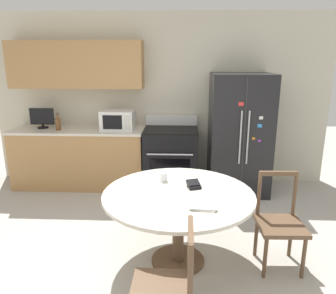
{
  "coord_description": "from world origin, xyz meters",
  "views": [
    {
      "loc": [
        0.36,
        -2.47,
        1.96
      ],
      "look_at": [
        0.2,
        1.15,
        0.95
      ],
      "focal_mm": 35.0,
      "sensor_mm": 36.0,
      "label": 1
    }
  ],
  "objects_px": {
    "dining_chair_right": "(280,224)",
    "wallet": "(194,185)",
    "oven_range": "(171,158)",
    "counter_bottle": "(58,124)",
    "countertop_tv": "(42,117)",
    "candle_glass": "(164,178)",
    "refrigerator": "(239,134)",
    "dining_chair_near": "(166,290)",
    "microwave": "(118,120)"
  },
  "relations": [
    {
      "from": "oven_range",
      "to": "wallet",
      "type": "bearing_deg",
      "value": -80.89
    },
    {
      "from": "dining_chair_right",
      "to": "candle_glass",
      "type": "xyz_separation_m",
      "value": [
        -1.11,
        0.29,
        0.33
      ]
    },
    {
      "from": "countertop_tv",
      "to": "candle_glass",
      "type": "height_order",
      "value": "countertop_tv"
    },
    {
      "from": "candle_glass",
      "to": "counter_bottle",
      "type": "bearing_deg",
      "value": 136.71
    },
    {
      "from": "oven_range",
      "to": "countertop_tv",
      "type": "bearing_deg",
      "value": 178.11
    },
    {
      "from": "oven_range",
      "to": "wallet",
      "type": "relative_size",
      "value": 6.84
    },
    {
      "from": "countertop_tv",
      "to": "dining_chair_near",
      "type": "xyz_separation_m",
      "value": [
        2.03,
        -2.93,
        -0.63
      ]
    },
    {
      "from": "microwave",
      "to": "countertop_tv",
      "type": "bearing_deg",
      "value": 177.77
    },
    {
      "from": "oven_range",
      "to": "microwave",
      "type": "xyz_separation_m",
      "value": [
        -0.79,
        0.02,
        0.58
      ]
    },
    {
      "from": "counter_bottle",
      "to": "candle_glass",
      "type": "distance_m",
      "value": 2.28
    },
    {
      "from": "dining_chair_right",
      "to": "wallet",
      "type": "bearing_deg",
      "value": -10.82
    },
    {
      "from": "countertop_tv",
      "to": "dining_chair_near",
      "type": "relative_size",
      "value": 0.4
    },
    {
      "from": "oven_range",
      "to": "candle_glass",
      "type": "bearing_deg",
      "value": -90.45
    },
    {
      "from": "refrigerator",
      "to": "countertop_tv",
      "type": "distance_m",
      "value": 2.96
    },
    {
      "from": "refrigerator",
      "to": "dining_chair_right",
      "type": "relative_size",
      "value": 1.92
    },
    {
      "from": "oven_range",
      "to": "dining_chair_near",
      "type": "xyz_separation_m",
      "value": [
        0.07,
        -2.87,
        -0.03
      ]
    },
    {
      "from": "oven_range",
      "to": "counter_bottle",
      "type": "distance_m",
      "value": 1.75
    },
    {
      "from": "refrigerator",
      "to": "microwave",
      "type": "distance_m",
      "value": 1.8
    },
    {
      "from": "dining_chair_right",
      "to": "oven_range",
      "type": "bearing_deg",
      "value": -61.61
    },
    {
      "from": "refrigerator",
      "to": "counter_bottle",
      "type": "bearing_deg",
      "value": -179.83
    },
    {
      "from": "oven_range",
      "to": "microwave",
      "type": "distance_m",
      "value": 0.98
    },
    {
      "from": "refrigerator",
      "to": "countertop_tv",
      "type": "height_order",
      "value": "refrigerator"
    },
    {
      "from": "refrigerator",
      "to": "countertop_tv",
      "type": "bearing_deg",
      "value": 177.55
    },
    {
      "from": "dining_chair_right",
      "to": "microwave",
      "type": "bearing_deg",
      "value": -47.12
    },
    {
      "from": "wallet",
      "to": "dining_chair_right",
      "type": "bearing_deg",
      "value": -9.38
    },
    {
      "from": "dining_chair_near",
      "to": "dining_chair_right",
      "type": "relative_size",
      "value": 1.0
    },
    {
      "from": "dining_chair_right",
      "to": "candle_glass",
      "type": "bearing_deg",
      "value": -16.21
    },
    {
      "from": "countertop_tv",
      "to": "candle_glass",
      "type": "relative_size",
      "value": 4.03
    },
    {
      "from": "oven_range",
      "to": "microwave",
      "type": "height_order",
      "value": "microwave"
    },
    {
      "from": "oven_range",
      "to": "counter_bottle",
      "type": "xyz_separation_m",
      "value": [
        -1.66,
        -0.07,
        0.53
      ]
    },
    {
      "from": "wallet",
      "to": "candle_glass",
      "type": "bearing_deg",
      "value": 152.01
    },
    {
      "from": "dining_chair_right",
      "to": "wallet",
      "type": "distance_m",
      "value": 0.89
    },
    {
      "from": "counter_bottle",
      "to": "wallet",
      "type": "distance_m",
      "value": 2.6
    },
    {
      "from": "refrigerator",
      "to": "oven_range",
      "type": "relative_size",
      "value": 1.6
    },
    {
      "from": "refrigerator",
      "to": "wallet",
      "type": "xyz_separation_m",
      "value": [
        -0.71,
        -1.72,
        -0.11
      ]
    },
    {
      "from": "refrigerator",
      "to": "oven_range",
      "type": "bearing_deg",
      "value": 176.47
    },
    {
      "from": "countertop_tv",
      "to": "dining_chair_right",
      "type": "bearing_deg",
      "value": -32.97
    },
    {
      "from": "counter_bottle",
      "to": "wallet",
      "type": "bearing_deg",
      "value": -41.32
    },
    {
      "from": "refrigerator",
      "to": "wallet",
      "type": "height_order",
      "value": "refrigerator"
    },
    {
      "from": "oven_range",
      "to": "counter_bottle",
      "type": "relative_size",
      "value": 4.24
    },
    {
      "from": "refrigerator",
      "to": "dining_chair_near",
      "type": "height_order",
      "value": "refrigerator"
    },
    {
      "from": "dining_chair_near",
      "to": "dining_chair_right",
      "type": "distance_m",
      "value": 1.4
    },
    {
      "from": "dining_chair_right",
      "to": "wallet",
      "type": "height_order",
      "value": "dining_chair_right"
    },
    {
      "from": "oven_range",
      "to": "candle_glass",
      "type": "xyz_separation_m",
      "value": [
        -0.01,
        -1.62,
        0.3
      ]
    },
    {
      "from": "refrigerator",
      "to": "candle_glass",
      "type": "distance_m",
      "value": 1.86
    },
    {
      "from": "oven_range",
      "to": "countertop_tv",
      "type": "distance_m",
      "value": 2.04
    },
    {
      "from": "wallet",
      "to": "microwave",
      "type": "bearing_deg",
      "value": 120.87
    },
    {
      "from": "countertop_tv",
      "to": "wallet",
      "type": "distance_m",
      "value": 2.92
    },
    {
      "from": "counter_bottle",
      "to": "countertop_tv",
      "type": "bearing_deg",
      "value": 155.4
    },
    {
      "from": "candle_glass",
      "to": "countertop_tv",
      "type": "bearing_deg",
      "value": 139.01
    }
  ]
}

